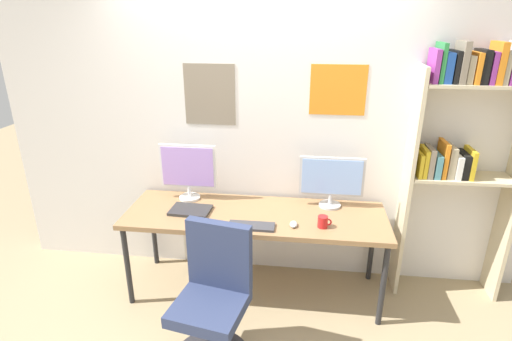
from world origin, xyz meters
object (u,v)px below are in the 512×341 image
office_chair (213,310)px  monitor_right (332,180)px  bookshelf (463,139)px  desk (255,219)px  keyboard_main (251,226)px  mouse_left_side (206,223)px  coffee_mug (323,222)px  laptop_closed (191,210)px  monitor_left (188,169)px  mouse_right_side (294,224)px

office_chair → monitor_right: (0.78, 0.98, 0.58)m
bookshelf → monitor_right: 1.03m
desk → keyboard_main: bearing=-90.0°
mouse_left_side → coffee_mug: (0.88, 0.07, 0.03)m
office_chair → coffee_mug: 1.01m
desk → keyboard_main: size_ratio=5.98×
office_chair → mouse_left_side: bearing=107.0°
laptop_closed → monitor_left: bearing=110.3°
keyboard_main → monitor_left: bearing=143.6°
desk → monitor_left: (-0.60, 0.21, 0.32)m
monitor_right → desk: bearing=-160.5°
keyboard_main → coffee_mug: coffee_mug is taller
desk → laptop_closed: size_ratio=6.53×
desk → coffee_mug: 0.56m
office_chair → mouse_right_side: size_ratio=10.31×
mouse_left_side → bookshelf: bearing=13.6°
monitor_right → keyboard_main: size_ratio=1.50×
bookshelf → monitor_left: 2.19m
monitor_left → coffee_mug: size_ratio=4.58×
laptop_closed → monitor_right: bearing=15.6°
desk → keyboard_main: 0.24m
desk → mouse_left_side: mouse_left_side is taller
desk → keyboard_main: keyboard_main is taller
keyboard_main → mouse_right_side: (0.31, 0.06, 0.01)m
bookshelf → office_chair: 2.22m
monitor_right → monitor_left: bearing=180.0°
mouse_right_side → coffee_mug: 0.22m
office_chair → mouse_left_side: (-0.16, 0.54, 0.35)m
desk → mouse_left_side: bearing=-146.3°
monitor_left → keyboard_main: monitor_left is taller
desk → office_chair: office_chair is taller
monitor_left → mouse_right_side: monitor_left is taller
bookshelf → mouse_right_side: bookshelf is taller
bookshelf → laptop_closed: bookshelf is taller
mouse_right_side → monitor_left: bearing=157.1°
mouse_right_side → mouse_left_side: bearing=-174.9°
mouse_right_side → desk: bearing=151.1°
monitor_left → keyboard_main: bearing=-36.4°
keyboard_main → mouse_left_side: mouse_left_side is taller
monitor_right → mouse_left_side: bearing=-154.9°
coffee_mug → office_chair: bearing=-139.5°
laptop_closed → bookshelf: bearing=10.5°
desk → monitor_right: (0.60, 0.21, 0.29)m
keyboard_main → laptop_closed: size_ratio=1.09×
mouse_left_side → office_chair: bearing=-73.0°
monitor_right → bookshelf: bearing=1.1°
office_chair → mouse_left_side: office_chair is taller
keyboard_main → mouse_right_side: size_ratio=3.64×
mouse_left_side → coffee_mug: bearing=4.6°
monitor_left → laptop_closed: (0.08, -0.25, -0.26)m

